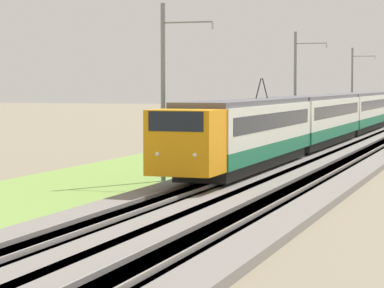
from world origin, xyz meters
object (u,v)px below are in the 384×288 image
(catenary_mast_far, at_px, (296,86))
(passenger_train, at_px, (342,113))
(catenary_mast_distant, at_px, (353,86))
(catenary_mast_mid, at_px, (164,91))

(catenary_mast_far, bearing_deg, passenger_train, -28.31)
(catenary_mast_far, xyz_separation_m, catenary_mast_distant, (29.27, -0.00, -0.05))
(passenger_train, bearing_deg, catenary_mast_far, -28.31)
(catenary_mast_mid, height_order, catenary_mast_far, catenary_mast_far)
(catenary_mast_mid, bearing_deg, catenary_mast_far, 0.00)
(catenary_mast_mid, xyz_separation_m, catenary_mast_far, (29.27, 0.00, 0.15))
(catenary_mast_distant, bearing_deg, catenary_mast_far, 180.00)
(catenary_mast_far, distance_m, catenary_mast_distant, 29.27)
(passenger_train, bearing_deg, catenary_mast_mid, -4.61)
(passenger_train, distance_m, catenary_mast_mid, 34.59)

